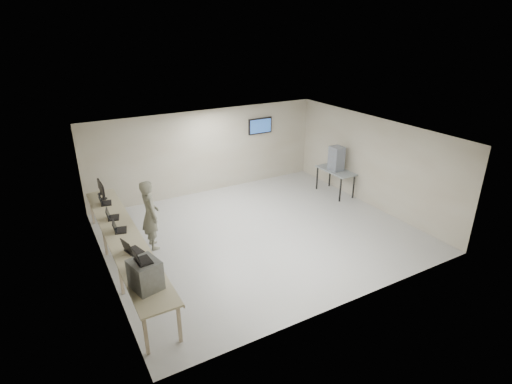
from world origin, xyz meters
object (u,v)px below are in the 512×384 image
workbench (124,238)px  side_table (336,172)px  soldier (150,215)px  equipment_box (145,275)px

workbench → side_table: 7.28m
soldier → side_table: size_ratio=1.29×
workbench → equipment_box: size_ratio=10.75×
equipment_box → soldier: soldier is taller
equipment_box → side_table: size_ratio=0.39×
equipment_box → side_table: equipment_box is taller
workbench → soldier: 1.10m
workbench → side_table: (7.19, 1.15, -0.05)m
equipment_box → side_table: bearing=11.1°
workbench → side_table: size_ratio=4.24×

